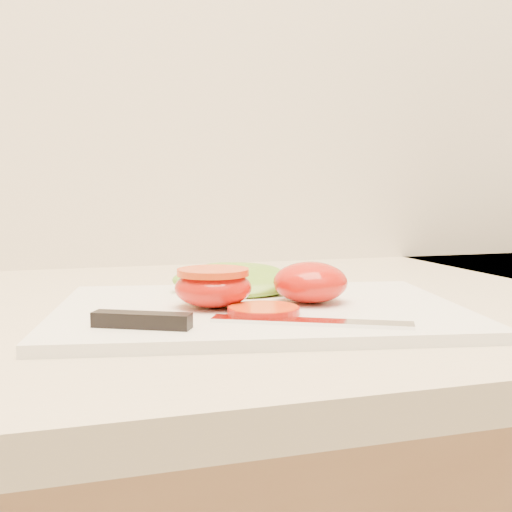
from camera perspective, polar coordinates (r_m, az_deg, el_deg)
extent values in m
cube|color=beige|center=(0.77, 13.95, -4.09)|extent=(3.92, 0.65, 0.03)
cube|color=white|center=(0.60, 0.28, -4.87)|extent=(0.41, 0.33, 0.01)
ellipsoid|color=red|center=(0.61, 4.85, -2.33)|extent=(0.07, 0.07, 0.04)
ellipsoid|color=red|center=(0.59, -3.83, -2.84)|extent=(0.07, 0.07, 0.04)
cylinder|color=red|center=(0.58, -3.84, -1.42)|extent=(0.07, 0.07, 0.01)
cylinder|color=#D83F08|center=(0.55, 0.67, -4.85)|extent=(0.06, 0.06, 0.01)
ellipsoid|color=#73B12F|center=(0.67, -1.79, -2.18)|extent=(0.15, 0.13, 0.02)
cube|color=silver|center=(0.52, 4.92, -5.85)|extent=(0.15, 0.09, 0.00)
cube|color=black|center=(0.51, -10.12, -5.63)|extent=(0.08, 0.05, 0.01)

